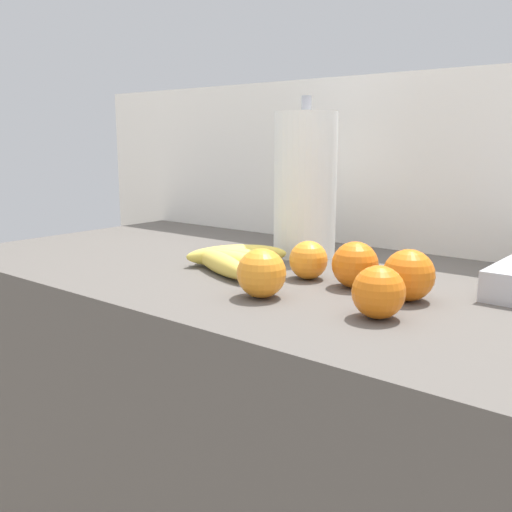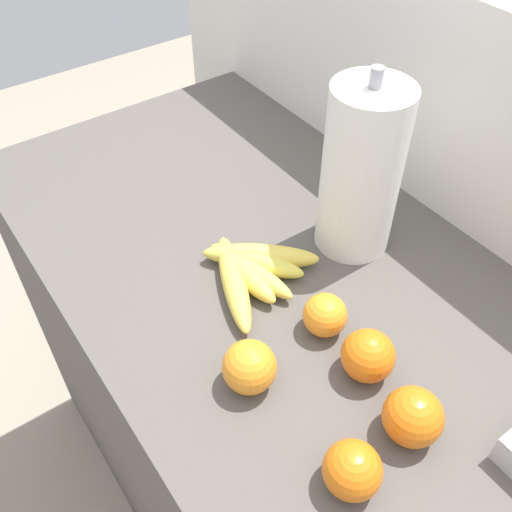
% 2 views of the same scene
% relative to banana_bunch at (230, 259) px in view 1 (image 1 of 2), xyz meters
% --- Properties ---
extents(wall_back, '(2.20, 0.06, 1.30)m').
position_rel_banana_bunch_xyz_m(wall_back, '(0.30, 0.40, -0.30)').
color(wall_back, silver).
rests_on(wall_back, ground).
extents(banana_bunch, '(0.20, 0.21, 0.04)m').
position_rel_banana_bunch_xyz_m(banana_bunch, '(0.00, 0.00, 0.00)').
color(banana_bunch, '#E7C44C').
rests_on(banana_bunch, counter).
extents(orange_far_right, '(0.08, 0.08, 0.08)m').
position_rel_banana_bunch_xyz_m(orange_far_right, '(0.24, 0.03, 0.02)').
color(orange_far_right, orange).
rests_on(orange_far_right, counter).
extents(orange_back_left, '(0.08, 0.08, 0.08)m').
position_rel_banana_bunch_xyz_m(orange_back_left, '(0.17, -0.11, 0.02)').
color(orange_back_left, orange).
rests_on(orange_back_left, counter).
extents(orange_right, '(0.07, 0.07, 0.07)m').
position_rel_banana_bunch_xyz_m(orange_right, '(0.35, -0.10, 0.02)').
color(orange_right, orange).
rests_on(orange_right, counter).
extents(orange_center, '(0.08, 0.08, 0.08)m').
position_rel_banana_bunch_xyz_m(orange_center, '(0.34, 0.01, 0.02)').
color(orange_center, orange).
rests_on(orange_center, counter).
extents(orange_back_right, '(0.07, 0.07, 0.07)m').
position_rel_banana_bunch_xyz_m(orange_back_right, '(0.15, 0.03, 0.01)').
color(orange_back_right, orange).
rests_on(orange_back_right, counter).
extents(paper_towel_roll, '(0.13, 0.13, 0.32)m').
position_rel_banana_bunch_xyz_m(paper_towel_roll, '(0.03, 0.20, 0.13)').
color(paper_towel_roll, white).
rests_on(paper_towel_roll, counter).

